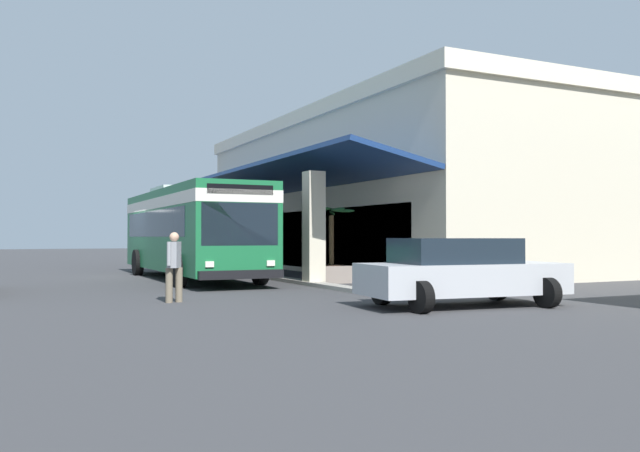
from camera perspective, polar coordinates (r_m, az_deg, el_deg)
The scene contains 7 objects.
ground at distance 28.81m, azimuth 0.50°, elevation -3.91°, with size 120.00×120.00×0.00m, color #38383A.
curb_strip at distance 28.23m, azimuth -8.05°, elevation -3.84°, with size 26.91×0.50×0.12m, color #9E998E.
plaza_building at distance 32.53m, azimuth 8.34°, elevation 2.62°, with size 22.72×16.72×6.99m.
transit_bus at distance 23.86m, azimuth -11.14°, elevation -0.06°, with size 11.23×2.89×3.34m.
parked_sedan_silver at distance 14.58m, azimuth 12.00°, elevation -3.86°, with size 2.74×4.56×1.47m.
pedestrian at distance 15.47m, azimuth -12.47°, elevation -3.17°, with size 0.54×0.44×1.60m.
potted_palm at distance 21.52m, azimuth 0.98°, elevation -3.40°, with size 1.80×1.82×2.49m.
Camera 1 is at (25.77, -4.79, 1.51)m, focal length 37.10 mm.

